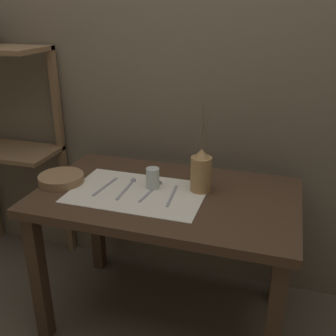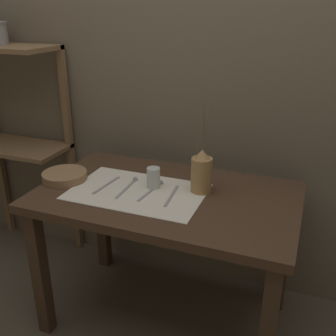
# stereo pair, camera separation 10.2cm
# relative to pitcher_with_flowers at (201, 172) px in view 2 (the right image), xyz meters

# --- Properties ---
(ground_plane) EXTENTS (12.00, 12.00, 0.00)m
(ground_plane) POSITION_rel_pitcher_with_flowers_xyz_m (-0.14, -0.07, -0.80)
(ground_plane) COLOR brown
(stone_wall_back) EXTENTS (7.00, 0.06, 2.40)m
(stone_wall_back) POSITION_rel_pitcher_with_flowers_xyz_m (-0.14, 0.39, 0.40)
(stone_wall_back) COLOR #6B5E4C
(stone_wall_back) RESTS_ON ground_plane
(wooden_table) EXTENTS (1.15, 0.69, 0.70)m
(wooden_table) POSITION_rel_pitcher_with_flowers_xyz_m (-0.14, -0.07, -0.19)
(wooden_table) COLOR #422D1E
(wooden_table) RESTS_ON ground_plane
(wooden_shelf_unit) EXTENTS (0.60, 0.30, 1.27)m
(wooden_shelf_unit) POSITION_rel_pitcher_with_flowers_xyz_m (-1.19, 0.22, 0.09)
(wooden_shelf_unit) COLOR brown
(wooden_shelf_unit) RESTS_ON ground_plane
(linen_cloth) EXTENTS (0.59, 0.38, 0.00)m
(linen_cloth) POSITION_rel_pitcher_with_flowers_xyz_m (-0.26, -0.10, -0.09)
(linen_cloth) COLOR silver
(linen_cloth) RESTS_ON wooden_table
(pitcher_with_flowers) EXTENTS (0.09, 0.09, 0.41)m
(pitcher_with_flowers) POSITION_rel_pitcher_with_flowers_xyz_m (0.00, 0.00, 0.00)
(pitcher_with_flowers) COLOR #A87F4C
(pitcher_with_flowers) RESTS_ON wooden_table
(wooden_bowl) EXTENTS (0.21, 0.21, 0.04)m
(wooden_bowl) POSITION_rel_pitcher_with_flowers_xyz_m (-0.64, -0.11, -0.07)
(wooden_bowl) COLOR #8E6B47
(wooden_bowl) RESTS_ON wooden_table
(glass_tumbler_near) EXTENTS (0.06, 0.06, 0.09)m
(glass_tumbler_near) POSITION_rel_pitcher_with_flowers_xyz_m (-0.21, -0.04, -0.04)
(glass_tumbler_near) COLOR silver
(glass_tumbler_near) RESTS_ON wooden_table
(knife_center) EXTENTS (0.03, 0.20, 0.00)m
(knife_center) POSITION_rel_pitcher_with_flowers_xyz_m (-0.42, -0.10, -0.09)
(knife_center) COLOR #939399
(knife_center) RESTS_ON wooden_table
(spoon_outer) EXTENTS (0.02, 0.22, 0.02)m
(spoon_outer) POSITION_rel_pitcher_with_flowers_xyz_m (-0.32, -0.04, -0.09)
(spoon_outer) COLOR #939399
(spoon_outer) RESTS_ON wooden_table
(spoon_inner) EXTENTS (0.04, 0.21, 0.02)m
(spoon_inner) POSITION_rel_pitcher_with_flowers_xyz_m (-0.20, -0.03, -0.09)
(spoon_inner) COLOR #939399
(spoon_inner) RESTS_ON wooden_table
(fork_inner) EXTENTS (0.03, 0.20, 0.00)m
(fork_inner) POSITION_rel_pitcher_with_flowers_xyz_m (-0.10, -0.09, -0.09)
(fork_inner) COLOR #939399
(fork_inner) RESTS_ON wooden_table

